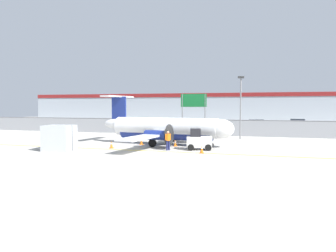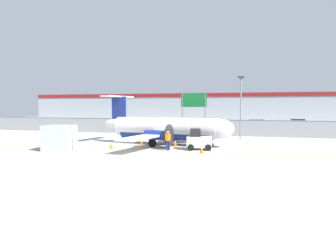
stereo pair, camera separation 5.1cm
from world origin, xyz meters
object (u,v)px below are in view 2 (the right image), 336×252
at_px(ground_crew_worker, 168,139).
at_px(traffic_cone_near_right, 175,143).
at_px(apron_light_pole, 241,102).
at_px(cargo_container, 59,138).
at_px(parked_car_2, 208,123).
at_px(parked_car_1, 165,123).
at_px(parked_car_0, 143,121).
at_px(traffic_cone_far_right, 111,145).
at_px(parked_car_3, 257,125).
at_px(traffic_cone_near_left, 202,149).
at_px(traffic_cone_far_left, 141,142).
at_px(baggage_tug, 199,140).
at_px(highway_sign, 194,104).
at_px(commuter_airplane, 167,129).
at_px(parked_car_4, 299,124).

distance_m(ground_crew_worker, traffic_cone_near_right, 2.90).
xyz_separation_m(ground_crew_worker, apron_light_pole, (5.31, 11.66, 3.35)).
distance_m(cargo_container, traffic_cone_near_right, 10.54).
bearing_deg(parked_car_2, parked_car_1, -158.63).
bearing_deg(parked_car_0, parked_car_2, 162.43).
height_order(traffic_cone_far_right, parked_car_3, parked_car_3).
distance_m(traffic_cone_near_left, traffic_cone_far_left, 7.99).
bearing_deg(parked_car_0, parked_car_1, 135.07).
relative_size(baggage_tug, highway_sign, 0.46).
relative_size(cargo_container, traffic_cone_far_right, 4.02).
distance_m(traffic_cone_far_right, apron_light_pole, 16.41).
distance_m(commuter_airplane, traffic_cone_far_right, 5.92).
bearing_deg(traffic_cone_far_right, parked_car_0, 105.89).
bearing_deg(parked_car_3, apron_light_pole, -100.70).
distance_m(traffic_cone_near_left, traffic_cone_near_right, 4.95).
xyz_separation_m(baggage_tug, parked_car_3, (4.28, 25.15, 0.04)).
bearing_deg(highway_sign, baggage_tug, -76.19).
distance_m(traffic_cone_near_right, highway_sign, 14.83).
relative_size(traffic_cone_far_right, parked_car_1, 0.15).
height_order(commuter_airplane, traffic_cone_far_right, commuter_airplane).
bearing_deg(traffic_cone_near_left, cargo_container, -170.67).
bearing_deg(parked_car_4, parked_car_3, -143.30).
height_order(traffic_cone_far_left, traffic_cone_far_right, same).
height_order(cargo_container, traffic_cone_far_left, cargo_container).
distance_m(traffic_cone_near_left, highway_sign, 18.93).
bearing_deg(commuter_airplane, apron_light_pole, 57.63).
relative_size(traffic_cone_near_right, parked_car_3, 0.15).
height_order(commuter_airplane, cargo_container, commuter_airplane).
relative_size(cargo_container, apron_light_pole, 0.35).
distance_m(ground_crew_worker, parked_car_2, 27.24).
bearing_deg(parked_car_1, parked_car_3, -175.76).
bearing_deg(traffic_cone_far_left, baggage_tug, -18.80).
height_order(traffic_cone_near_left, parked_car_2, parked_car_2).
bearing_deg(cargo_container, parked_car_3, 56.26).
bearing_deg(parked_car_2, traffic_cone_near_left, -77.31).
bearing_deg(traffic_cone_near_right, ground_crew_worker, -87.36).
distance_m(parked_car_1, parked_car_4, 21.85).
relative_size(baggage_tug, parked_car_1, 0.60).
xyz_separation_m(commuter_airplane, traffic_cone_far_right, (-4.13, -4.05, -1.29)).
distance_m(baggage_tug, traffic_cone_far_right, 7.98).
height_order(commuter_airplane, traffic_cone_near_right, commuter_airplane).
height_order(traffic_cone_near_right, parked_car_3, parked_car_3).
bearing_deg(apron_light_pole, parked_car_0, 135.84).
xyz_separation_m(commuter_airplane, highway_sign, (-0.20, 13.20, 2.54)).
height_order(traffic_cone_near_right, highway_sign, highway_sign).
relative_size(parked_car_1, parked_car_4, 0.97).
bearing_deg(traffic_cone_far_left, traffic_cone_near_left, -30.59).
relative_size(traffic_cone_far_left, parked_car_0, 0.15).
xyz_separation_m(traffic_cone_far_right, parked_car_3, (12.14, 26.37, 0.58)).
height_order(traffic_cone_near_left, highway_sign, highway_sign).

